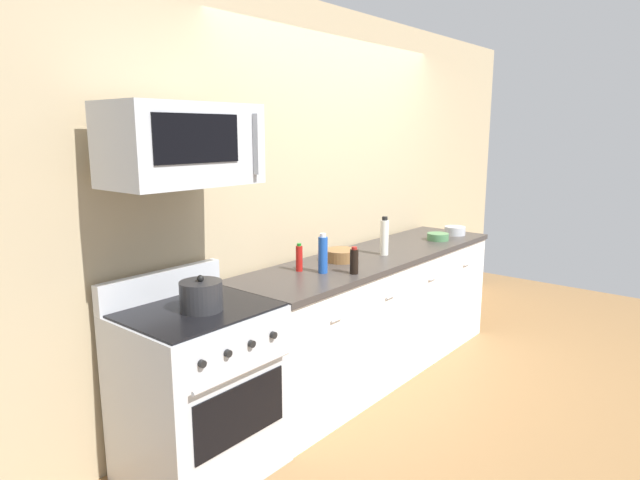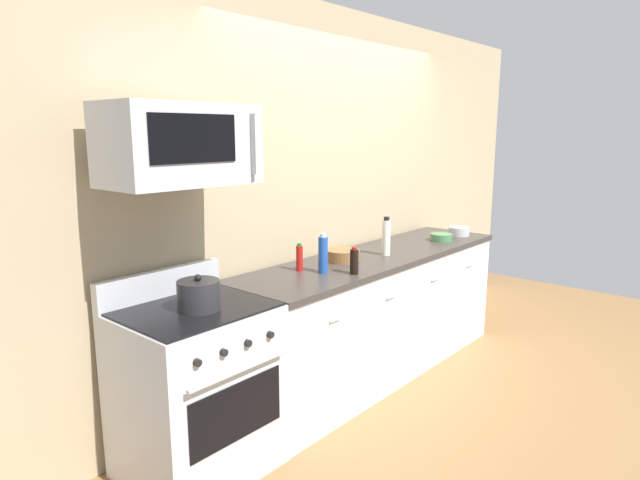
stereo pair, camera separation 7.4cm
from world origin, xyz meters
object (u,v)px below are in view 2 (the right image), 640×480
range_oven (197,388)px  microwave (180,145)px  bottle_soda_blue (323,254)px  stockpot (199,295)px  bottle_vinegar_white (386,237)px  bowl_wooden_salad (343,255)px  bottle_soy_sauce_dark (354,261)px  bottle_hot_sauce_red (299,258)px  bowl_steel_prep (459,231)px  bowl_green_glaze (441,237)px

range_oven → microwave: (0.00, 0.04, 1.28)m
bottle_soda_blue → stockpot: bottle_soda_blue is taller
range_oven → bottle_soda_blue: bearing=-2.9°
range_oven → bottle_vinegar_white: size_ratio=3.76×
bowl_wooden_salad → stockpot: (-1.32, -0.11, 0.04)m
bowl_wooden_salad → stockpot: stockpot is taller
bottle_soy_sauce_dark → stockpot: (-1.09, 0.16, -0.00)m
bottle_hot_sauce_red → bowl_wooden_salad: bottle_hot_sauce_red is taller
bowl_steel_prep → stockpot: bearing=178.8°
bowl_wooden_salad → stockpot: 1.32m
bottle_soda_blue → range_oven: bearing=177.1°
bottle_hot_sauce_red → bowl_steel_prep: size_ratio=1.02×
bowl_green_glaze → stockpot: (-2.42, 0.06, 0.05)m
bottle_hot_sauce_red → stockpot: 0.93m
range_oven → bowl_steel_prep: 2.78m
range_oven → bottle_soy_sauce_dark: 1.23m
bottle_vinegar_white → bottle_hot_sauce_red: 0.77m
bowl_green_glaze → bowl_wooden_salad: (-1.10, 0.17, 0.01)m
range_oven → bowl_wooden_salad: 1.41m
bottle_soy_sauce_dark → stockpot: stockpot is taller
range_oven → microwave: microwave is taller
bowl_steel_prep → bowl_wooden_salad: (-1.42, 0.17, 0.00)m
bottle_hot_sauce_red → bowl_wooden_salad: size_ratio=0.77×
bowl_green_glaze → bottle_soda_blue: bearing=177.6°
bottle_soy_sauce_dark → bowl_steel_prep: (1.65, 0.11, -0.04)m
bottle_soda_blue → stockpot: (-0.98, -0.00, -0.04)m
bowl_green_glaze → range_oven: bearing=177.4°
bottle_vinegar_white → bowl_steel_prep: size_ratio=1.58×
microwave → bottle_soda_blue: 1.21m
microwave → bottle_vinegar_white: microwave is taller
range_oven → bowl_green_glaze: range_oven is taller
bowl_wooden_salad → microwave: bearing=-179.3°
bottle_soy_sauce_dark → bowl_wooden_salad: bottle_soy_sauce_dark is taller
bowl_wooden_salad → stockpot: bearing=-175.0°
bottle_hot_sauce_red → bowl_steel_prep: bottle_hot_sauce_red is taller
bowl_green_glaze → bowl_steel_prep: bowl_steel_prep is taller
range_oven → bottle_hot_sauce_red: bearing=6.2°
microwave → bowl_wooden_salad: 1.53m
bottle_hot_sauce_red → bowl_steel_prep: 1.83m
bottle_vinegar_white → bottle_soy_sauce_dark: bottle_vinegar_white is taller
bowl_green_glaze → bottle_hot_sauce_red: bearing=172.1°
bowl_wooden_salad → range_oven: bearing=-177.3°
bottle_hot_sauce_red → microwave: bearing=-176.6°
stockpot → bottle_vinegar_white: bearing=-0.4°
microwave → bowl_wooden_salad: size_ratio=3.11×
microwave → bowl_green_glaze: size_ratio=4.14×
microwave → bowl_steel_prep: (2.73, -0.16, -0.79)m
bottle_hot_sauce_red → bottle_soy_sauce_dark: 0.36m
bottle_hot_sauce_red → bottle_soda_blue: 0.16m
bowl_steel_prep → bottle_vinegar_white: bearing=177.6°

